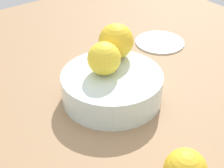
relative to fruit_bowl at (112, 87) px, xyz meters
The scene contains 5 objects.
ground_plane 3.62cm from the fruit_bowl, ahead, with size 110.00×110.00×2.00cm, color #997551.
fruit_bowl is the anchor object (origin of this frame).
orange_in_bowl_0 6.16cm from the fruit_bowl, 57.98° to the right, with size 6.19×6.19×6.19cm, color yellow.
orange_in_bowl_1 9.19cm from the fruit_bowl, 133.60° to the right, with size 6.97×6.97×6.97cm, color yellow.
side_plate 25.69cm from the fruit_bowl, 154.50° to the right, with size 12.12×12.12×0.80cm, color silver.
Camera 1 is at (31.54, 42.24, 40.25)cm, focal length 54.47 mm.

